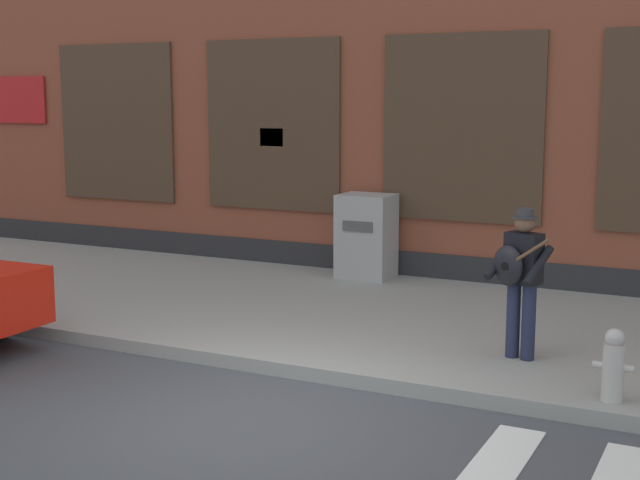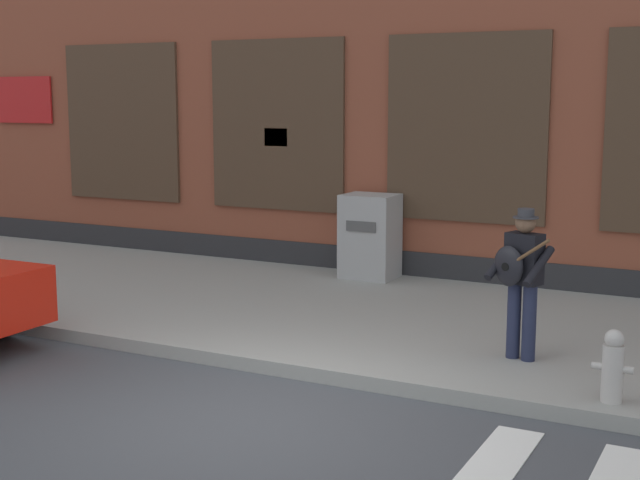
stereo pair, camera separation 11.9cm
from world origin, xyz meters
The scene contains 5 objects.
ground_plane centered at (0.00, 0.00, 0.00)m, with size 160.00×160.00×0.00m, color #424449.
sidewalk centered at (0.00, 3.74, 0.08)m, with size 28.00×5.07×0.16m.
busker centered at (1.87, 2.51, 1.10)m, with size 0.72×0.66×1.66m.
utility_box centered at (-1.37, 5.83, 0.82)m, with size 0.83×0.70×1.32m.
fire_hydrant centered at (3.01, 1.56, 0.50)m, with size 0.38×0.20×0.70m.
Camera 2 is at (4.23, -6.82, 3.00)m, focal length 50.00 mm.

